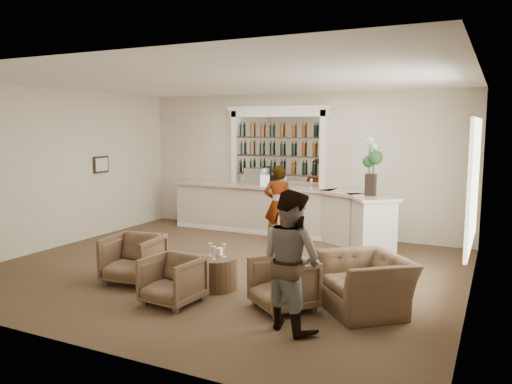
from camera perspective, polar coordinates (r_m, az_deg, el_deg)
ground at (r=9.04m, az=-3.52°, el=-8.75°), size 8.00×8.00×0.00m
room_shell at (r=9.22m, az=-0.56°, el=6.35°), size 8.04×7.02×3.32m
bar_counter at (r=11.60m, az=3.10°, el=-2.18°), size 5.72×1.80×1.14m
back_bar_alcove at (r=11.96m, az=2.44°, el=5.14°), size 2.64×0.25×3.00m
cocktail_table at (r=7.93m, az=-4.57°, el=-9.21°), size 0.66×0.66×0.50m
sommelier at (r=10.79m, az=2.56°, el=-1.42°), size 0.72×0.58×1.70m
guest at (r=6.26m, az=4.04°, el=-7.74°), size 1.06×0.97×1.77m
armchair_left at (r=8.43m, az=-13.84°, el=-7.41°), size 0.92×0.95×0.78m
armchair_center at (r=7.34m, az=-9.51°, el=-9.89°), size 0.80×0.82×0.69m
armchair_right at (r=7.04m, az=3.12°, el=-10.43°), size 1.09×1.10×0.72m
armchair_far at (r=7.12m, az=12.42°, el=-10.21°), size 1.55×1.56×0.76m
espresso_machine at (r=11.81m, az=0.09°, el=1.78°), size 0.52×0.46×0.41m
flower_vase at (r=10.26m, az=13.04°, el=3.25°), size 0.31×0.31×1.17m
wine_glass_bar_left at (r=11.29m, az=6.33°, el=0.96°), size 0.07×0.07×0.21m
wine_glass_bar_right at (r=11.59m, az=3.38°, el=1.16°), size 0.07×0.07×0.21m
wine_glass_tbl_a at (r=7.92m, az=-5.24°, el=-6.58°), size 0.07×0.07×0.21m
wine_glass_tbl_b at (r=7.85m, az=-3.67°, el=-6.68°), size 0.07×0.07×0.21m
wine_glass_tbl_c at (r=7.71m, az=-4.84°, el=-6.97°), size 0.07×0.07×0.21m
napkin_holder at (r=7.97m, az=-4.20°, el=-6.80°), size 0.08×0.08×0.12m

